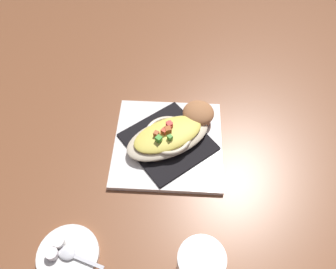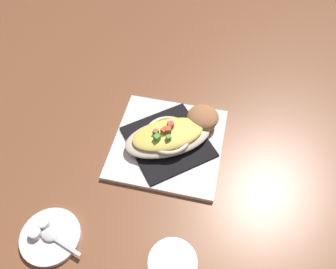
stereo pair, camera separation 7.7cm
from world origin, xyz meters
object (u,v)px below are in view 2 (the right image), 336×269
muffin (203,119)px  creamer_cup_0 (43,223)px  spoon (51,236)px  creamer_saucer (51,237)px  creamer_cup_1 (35,233)px  gratin_dish (168,136)px  square_plate (168,144)px

muffin → creamer_cup_0: bearing=58.7°
muffin → spoon: 0.42m
creamer_saucer → creamer_cup_1: creamer_cup_1 is taller
creamer_saucer → creamer_cup_0: bearing=-35.1°
gratin_dish → spoon: (0.13, 0.29, -0.02)m
gratin_dish → muffin: bearing=-126.7°
muffin → spoon: size_ratio=0.78×
creamer_saucer → muffin: bearing=-117.7°
muffin → creamer_cup_0: muffin is taller
gratin_dish → creamer_saucer: 0.32m
muffin → creamer_cup_1: 0.44m
muffin → creamer_saucer: size_ratio=0.64×
creamer_cup_0 → gratin_dish: bearing=-119.7°
square_plate → spoon: spoon is taller
spoon → creamer_cup_1: (0.03, 0.01, 0.00)m
creamer_saucer → creamer_cup_0: 0.03m
square_plate → creamer_saucer: 0.32m
muffin → gratin_dish: bearing=53.3°
muffin → creamer_saucer: (0.19, 0.37, -0.03)m
creamer_saucer → spoon: size_ratio=1.23×
spoon → creamer_cup_0: size_ratio=3.99×
creamer_cup_0 → square_plate: bearing=-119.7°
gratin_dish → creamer_saucer: (0.14, 0.29, -0.03)m
gratin_dish → creamer_cup_0: bearing=60.3°
muffin → creamer_cup_0: 0.41m
muffin → spoon: bearing=63.0°
gratin_dish → muffin: gratin_dish is taller
muffin → creamer_cup_1: size_ratio=3.13×
creamer_saucer → creamer_cup_1: size_ratio=4.92×
square_plate → creamer_saucer: same height
gratin_dish → creamer_saucer: size_ratio=1.89×
spoon → creamer_cup_0: (0.03, -0.02, 0.00)m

